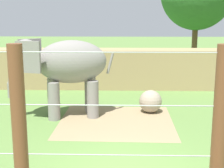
{
  "coord_description": "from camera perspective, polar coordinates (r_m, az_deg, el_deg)",
  "views": [
    {
      "loc": [
        -0.08,
        -8.04,
        4.04
      ],
      "look_at": [
        -0.45,
        4.69,
        1.4
      ],
      "focal_mm": 52.2,
      "sensor_mm": 36.0,
      "label": 1
    }
  ],
  "objects": [
    {
      "name": "dirt_patch",
      "position": [
        12.88,
        0.73,
        -6.55
      ],
      "size": [
        4.5,
        4.38,
        0.01
      ],
      "primitive_type": "cube",
      "rotation": [
        0.0,
        0.0,
        -0.02
      ],
      "color": "#937F5B",
      "rests_on": "ground"
    },
    {
      "name": "cable_fence",
      "position": [
        5.95,
        1.77,
        -10.41
      ],
      "size": [
        11.52,
        0.27,
        3.59
      ],
      "color": "brown",
      "rests_on": "ground"
    },
    {
      "name": "enrichment_ball",
      "position": [
        14.05,
        6.75,
        -3.04
      ],
      "size": [
        0.97,
        0.97,
        0.97
      ],
      "primitive_type": "sphere",
      "color": "gray",
      "rests_on": "ground"
    },
    {
      "name": "elephant",
      "position": [
        13.24,
        -8.46,
        3.22
      ],
      "size": [
        4.24,
        2.2,
        3.19
      ],
      "color": "gray",
      "rests_on": "ground"
    },
    {
      "name": "embankment_wall",
      "position": [
        18.8,
        1.89,
        2.74
      ],
      "size": [
        36.0,
        1.8,
        2.22
      ],
      "primitive_type": "cube",
      "color": "tan",
      "rests_on": "ground"
    }
  ]
}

